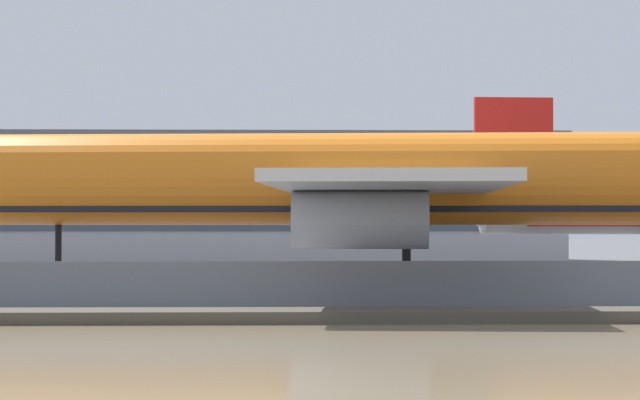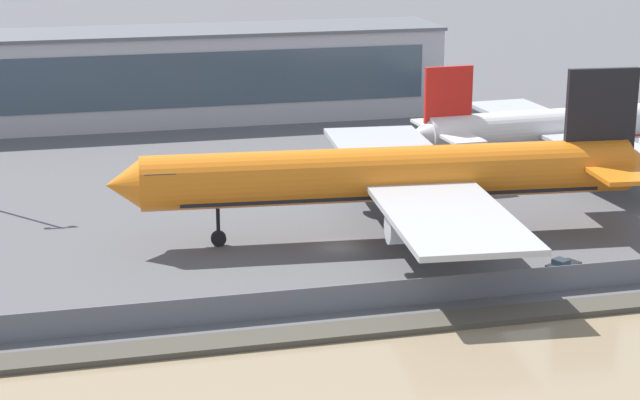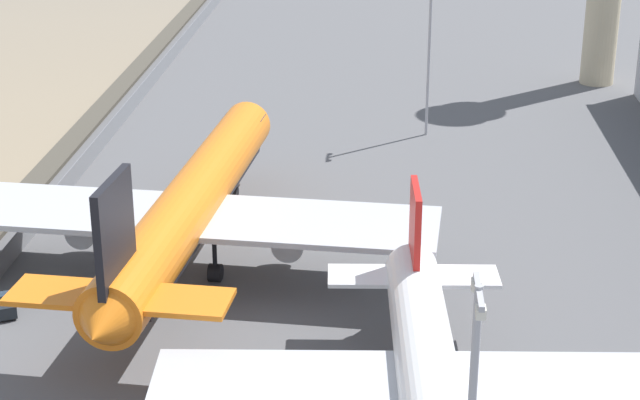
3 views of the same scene
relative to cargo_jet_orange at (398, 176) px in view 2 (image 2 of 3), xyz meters
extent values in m
plane|color=#565659|center=(-6.29, -1.53, -6.27)|extent=(500.00, 500.00, 0.00)
cube|color=#474238|center=(-6.29, -22.03, -6.02)|extent=(320.00, 3.00, 0.50)
cube|color=slate|center=(-6.29, -17.53, -5.13)|extent=(280.00, 0.08, 2.29)
cylinder|color=slate|center=(-6.29, -17.53, -5.13)|extent=(0.10, 0.10, 2.29)
cylinder|color=orange|center=(-0.76, 0.07, 0.23)|extent=(48.52, 9.40, 5.31)
cone|color=orange|center=(-26.25, 2.24, 0.23)|extent=(3.87, 5.32, 5.04)
cone|color=orange|center=(24.72, -2.11, 0.23)|extent=(3.84, 5.05, 4.77)
cube|color=#232D3D|center=(-22.87, 1.96, 0.89)|extent=(3.29, 4.74, 1.59)
cube|color=black|center=(-0.76, 0.07, -1.23)|extent=(41.22, 7.72, 0.95)
cube|color=#B7BABF|center=(0.65, -11.68, -0.43)|extent=(12.55, 23.98, 0.53)
cube|color=#B7BABF|center=(2.63, 11.40, -0.43)|extent=(12.55, 23.98, 0.53)
cylinder|color=#B7BABF|center=(-0.63, -9.71, -2.16)|extent=(6.98, 3.48, 2.92)
cylinder|color=#B7BABF|center=(1.03, 9.67, -2.16)|extent=(6.98, 3.48, 2.92)
cube|color=black|center=(20.39, -1.74, 5.53)|extent=(7.26, 1.25, 9.02)
cube|color=orange|center=(20.02, -5.97, 0.63)|extent=(5.53, 8.87, 0.42)
cube|color=orange|center=(20.75, 2.49, 0.63)|extent=(5.53, 8.87, 0.42)
cylinder|color=black|center=(-17.59, 1.50, -3.98)|extent=(0.37, 0.37, 3.10)
cylinder|color=black|center=(-17.59, 1.50, -5.53)|extent=(1.53, 0.71, 1.49)
cylinder|color=black|center=(2.36, -3.00, -3.98)|extent=(0.42, 0.42, 3.10)
cylinder|color=black|center=(2.36, -3.00, -5.53)|extent=(1.80, 1.33, 1.71)
cylinder|color=black|center=(2.84, 2.55, -3.98)|extent=(0.42, 0.42, 3.10)
cylinder|color=black|center=(2.84, 2.55, -5.53)|extent=(1.80, 1.33, 1.71)
cylinder|color=white|center=(30.01, 21.38, -0.96)|extent=(39.58, 6.34, 4.33)
cone|color=white|center=(9.14, 20.32, -0.96)|extent=(3.01, 4.04, 3.90)
cube|color=red|center=(30.01, 21.38, -2.15)|extent=(33.63, 5.17, 0.78)
cube|color=#B7BABF|center=(27.56, 30.73, -1.50)|extent=(9.62, 19.34, 0.43)
cube|color=#B7BABF|center=(28.53, 11.83, -1.50)|extent=(9.62, 19.34, 0.43)
cylinder|color=#B7BABF|center=(28.82, 29.28, -2.91)|extent=(5.63, 2.66, 2.38)
cylinder|color=#B7BABF|center=(29.63, 13.41, -2.91)|extent=(5.63, 2.66, 2.38)
cube|color=red|center=(12.69, 20.50, 3.37)|extent=(5.93, 0.82, 7.37)
cube|color=white|center=(12.52, 23.96, -0.64)|extent=(4.29, 7.13, 0.35)
cube|color=white|center=(12.87, 17.03, -0.64)|extent=(4.29, 7.13, 0.35)
cylinder|color=black|center=(27.14, 23.51, -4.40)|extent=(0.35, 0.35, 2.54)
cylinder|color=black|center=(27.14, 23.51, -5.66)|extent=(1.44, 1.05, 1.40)
cylinder|color=black|center=(27.37, 18.97, -4.40)|extent=(0.35, 0.35, 2.54)
cylinder|color=black|center=(27.37, 18.97, -5.66)|extent=(1.44, 1.05, 1.40)
cube|color=#1E2328|center=(10.79, -14.53, -5.52)|extent=(3.58, 2.83, 1.11)
cube|color=#283847|center=(10.43, -14.71, -4.72)|extent=(1.57, 1.64, 0.50)
cylinder|color=black|center=(10.19, -15.58, -5.92)|extent=(0.73, 0.50, 0.70)
cylinder|color=black|center=(9.60, -14.35, -5.92)|extent=(0.73, 0.50, 0.70)
cylinder|color=black|center=(11.98, -14.71, -5.92)|extent=(0.73, 0.50, 0.70)
cylinder|color=black|center=(11.38, -13.49, -5.92)|extent=(0.73, 0.50, 0.70)
cylinder|color=black|center=(41.90, 26.30, -5.85)|extent=(0.49, 0.86, 0.84)
cube|color=#B2B2B7|center=(-19.56, 61.47, 0.20)|extent=(88.41, 14.26, 12.93)
cube|color=#3D4C5B|center=(-19.56, 54.26, 0.84)|extent=(81.34, 0.16, 7.76)
cube|color=#5B5E63|center=(-19.56, 61.47, 6.91)|extent=(89.01, 14.86, 0.50)
camera|label=1|loc=(-4.55, -71.61, -2.39)|focal=70.00mm
camera|label=2|loc=(-31.46, -95.93, 26.89)|focal=60.00mm
camera|label=3|loc=(91.43, 18.05, 36.80)|focal=60.00mm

